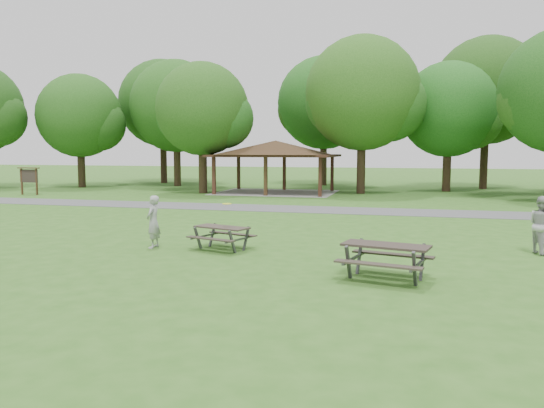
# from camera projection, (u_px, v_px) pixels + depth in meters

# --- Properties ---
(ground) EXTENTS (160.00, 160.00, 0.00)m
(ground) POSITION_uv_depth(u_px,v_px,m) (198.00, 266.00, 14.17)
(ground) COLOR #2E5F1B
(ground) RESTS_ON ground
(asphalt_path) EXTENTS (120.00, 3.20, 0.02)m
(asphalt_path) POSITION_uv_depth(u_px,v_px,m) (302.00, 209.00, 27.64)
(asphalt_path) COLOR #4D4D50
(asphalt_path) RESTS_ON ground
(pavilion) EXTENTS (8.60, 7.01, 3.76)m
(pavilion) POSITION_uv_depth(u_px,v_px,m) (276.00, 150.00, 37.96)
(pavilion) COLOR #361C13
(pavilion) RESTS_ON ground
(notice_board) EXTENTS (1.60, 0.30, 1.88)m
(notice_board) POSITION_uv_depth(u_px,v_px,m) (29.00, 176.00, 36.42)
(notice_board) COLOR #392115
(notice_board) RESTS_ON ground
(tree_row_b) EXTENTS (7.14, 6.80, 9.28)m
(tree_row_b) POSITION_uv_depth(u_px,v_px,m) (81.00, 118.00, 43.45)
(tree_row_b) COLOR black
(tree_row_b) RESTS_ON ground
(tree_row_c) EXTENTS (8.19, 7.80, 10.67)m
(tree_row_c) POSITION_uv_depth(u_px,v_px,m) (177.00, 109.00, 44.95)
(tree_row_c) COLOR #312115
(tree_row_c) RESTS_ON ground
(tree_row_d) EXTENTS (6.93, 6.60, 9.27)m
(tree_row_d) POSITION_uv_depth(u_px,v_px,m) (203.00, 112.00, 37.51)
(tree_row_d) COLOR black
(tree_row_d) RESTS_ON ground
(tree_row_e) EXTENTS (8.40, 8.00, 11.02)m
(tree_row_e) POSITION_uv_depth(u_px,v_px,m) (364.00, 97.00, 37.02)
(tree_row_e) COLOR black
(tree_row_e) RESTS_ON ground
(tree_row_f) EXTENTS (7.35, 7.00, 9.55)m
(tree_row_f) POSITION_uv_depth(u_px,v_px,m) (450.00, 112.00, 38.97)
(tree_row_f) COLOR #311F16
(tree_row_f) RESTS_ON ground
(tree_deep_a) EXTENTS (8.40, 8.00, 11.38)m
(tree_deep_a) POSITION_uv_depth(u_px,v_px,m) (164.00, 106.00, 49.01)
(tree_deep_a) COLOR black
(tree_deep_a) RESTS_ON ground
(tree_deep_b) EXTENTS (8.40, 8.00, 11.13)m
(tree_deep_b) POSITION_uv_depth(u_px,v_px,m) (325.00, 106.00, 45.72)
(tree_deep_b) COLOR #332016
(tree_deep_b) RESTS_ON ground
(tree_deep_c) EXTENTS (8.82, 8.40, 11.90)m
(tree_deep_c) POSITION_uv_depth(u_px,v_px,m) (488.00, 94.00, 41.40)
(tree_deep_c) COLOR #301D15
(tree_deep_c) RESTS_ON ground
(picnic_table_middle) EXTENTS (2.07, 1.84, 0.75)m
(picnic_table_middle) POSITION_uv_depth(u_px,v_px,m) (222.00, 232.00, 16.45)
(picnic_table_middle) COLOR #312924
(picnic_table_middle) RESTS_ON ground
(picnic_table_far) EXTENTS (2.34, 2.03, 0.88)m
(picnic_table_far) POSITION_uv_depth(u_px,v_px,m) (386.00, 253.00, 12.65)
(picnic_table_far) COLOR #2C2420
(picnic_table_far) RESTS_ON ground
(frisbee_in_flight) EXTENTS (0.33, 0.33, 0.02)m
(frisbee_in_flight) POSITION_uv_depth(u_px,v_px,m) (227.00, 204.00, 16.47)
(frisbee_in_flight) COLOR yellow
(frisbee_in_flight) RESTS_ON ground
(frisbee_thrower) EXTENTS (0.41, 0.62, 1.67)m
(frisbee_thrower) POSITION_uv_depth(u_px,v_px,m) (153.00, 222.00, 16.72)
(frisbee_thrower) COLOR #9C9C9E
(frisbee_thrower) RESTS_ON ground
(frisbee_catcher) EXTENTS (0.92, 1.03, 1.74)m
(frisbee_catcher) POSITION_uv_depth(u_px,v_px,m) (542.00, 225.00, 15.76)
(frisbee_catcher) COLOR #A9A9AB
(frisbee_catcher) RESTS_ON ground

